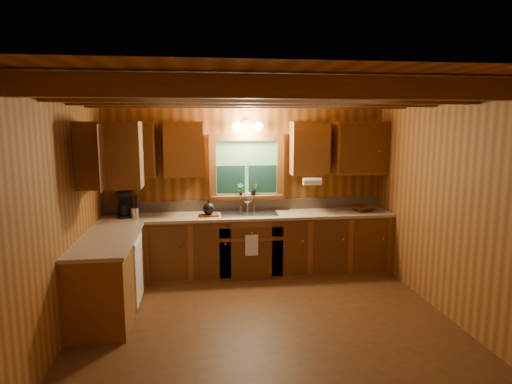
{
  "coord_description": "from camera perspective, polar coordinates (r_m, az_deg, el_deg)",
  "views": [
    {
      "loc": [
        -0.71,
        -4.59,
        2.22
      ],
      "look_at": [
        0.0,
        0.8,
        1.35
      ],
      "focal_mm": 30.59,
      "sensor_mm": 36.0,
      "label": 1
    }
  ],
  "objects": [
    {
      "name": "base_cabinets",
      "position": [
        6.14,
        -5.21,
        -7.88
      ],
      "size": [
        4.2,
        2.22,
        0.86
      ],
      "color": "brown",
      "rests_on": "ground"
    },
    {
      "name": "coffee_maker",
      "position": [
        6.43,
        -16.79,
        -1.55
      ],
      "size": [
        0.2,
        0.26,
        0.36
      ],
      "rotation": [
        0.0,
        0.0,
        0.27
      ],
      "color": "black",
      "rests_on": "countertop"
    },
    {
      "name": "potted_plant_left",
      "position": [
        6.49,
        -2.03,
        0.34
      ],
      "size": [
        0.1,
        0.07,
        0.19
      ],
      "primitive_type": "imported",
      "rotation": [
        0.0,
        0.0,
        -0.02
      ],
      "color": "#532D11",
      "rests_on": "window_sill"
    },
    {
      "name": "dishwasher_panel",
      "position": [
        5.62,
        -15.1,
        -9.81
      ],
      "size": [
        0.02,
        0.6,
        0.8
      ],
      "primitive_type": "cube",
      "color": "white",
      "rests_on": "base_cabinets"
    },
    {
      "name": "potted_plant_right",
      "position": [
        6.52,
        -0.23,
        0.36
      ],
      "size": [
        0.12,
        0.1,
        0.18
      ],
      "primitive_type": "imported",
      "rotation": [
        0.0,
        0.0,
        0.25
      ],
      "color": "#532D11",
      "rests_on": "window_sill"
    },
    {
      "name": "window",
      "position": [
        6.53,
        -1.22,
        3.02
      ],
      "size": [
        1.12,
        0.08,
        1.0
      ],
      "color": "brown",
      "rests_on": "room"
    },
    {
      "name": "wall_sconce",
      "position": [
        6.38,
        -1.12,
        8.59
      ],
      "size": [
        0.45,
        0.21,
        0.17
      ],
      "color": "black",
      "rests_on": "room"
    },
    {
      "name": "wicker_basket",
      "position": [
        6.75,
        13.73,
        -2.08
      ],
      "size": [
        0.46,
        0.46,
        0.09
      ],
      "primitive_type": "imported",
      "rotation": [
        0.0,
        0.0,
        0.37
      ],
      "color": "#48230C",
      "rests_on": "countertop"
    },
    {
      "name": "room",
      "position": [
        4.73,
        1.26,
        -2.12
      ],
      "size": [
        4.2,
        4.2,
        4.2
      ],
      "color": "#4E2C13",
      "rests_on": "ground"
    },
    {
      "name": "window_sill",
      "position": [
        6.54,
        -1.16,
        -0.59
      ],
      "size": [
        1.06,
        0.14,
        0.04
      ],
      "primitive_type": "cube",
      "color": "brown",
      "rests_on": "room"
    },
    {
      "name": "sink",
      "position": [
        6.38,
        -0.94,
        -3.25
      ],
      "size": [
        0.82,
        0.48,
        0.43
      ],
      "color": "silver",
      "rests_on": "countertop"
    },
    {
      "name": "backsplash",
      "position": [
        6.63,
        -1.22,
        -1.69
      ],
      "size": [
        4.2,
        0.02,
        0.16
      ],
      "primitive_type": "cube",
      "color": "tan",
      "rests_on": "room"
    },
    {
      "name": "countertop",
      "position": [
        6.04,
        -5.14,
        -3.77
      ],
      "size": [
        4.2,
        2.24,
        0.04
      ],
      "color": "tan",
      "rests_on": "base_cabinets"
    },
    {
      "name": "cutting_board",
      "position": [
        6.25,
        -6.2,
        -3.05
      ],
      "size": [
        0.3,
        0.24,
        0.02
      ],
      "primitive_type": "cube",
      "rotation": [
        0.0,
        0.0,
        0.23
      ],
      "color": "#532D11",
      "rests_on": "countertop"
    },
    {
      "name": "teakettle",
      "position": [
        6.23,
        -6.22,
        -2.19
      ],
      "size": [
        0.17,
        0.17,
        0.21
      ],
      "rotation": [
        0.0,
        0.0,
        0.1
      ],
      "color": "black",
      "rests_on": "cutting_board"
    },
    {
      "name": "paper_towel_roll",
      "position": [
        6.39,
        7.35,
        1.37
      ],
      "size": [
        0.27,
        0.11,
        0.11
      ],
      "primitive_type": "cylinder",
      "rotation": [
        0.0,
        1.57,
        0.0
      ],
      "color": "white",
      "rests_on": "upper_cabinets"
    },
    {
      "name": "ceiling_beams",
      "position": [
        4.65,
        1.31,
        12.42
      ],
      "size": [
        4.2,
        2.54,
        0.18
      ],
      "color": "brown",
      "rests_on": "room"
    },
    {
      "name": "upper_cabinets",
      "position": [
        6.03,
        -6.13,
        5.43
      ],
      "size": [
        4.19,
        1.77,
        0.78
      ],
      "color": "brown",
      "rests_on": "room"
    },
    {
      "name": "dish_towel",
      "position": [
        6.14,
        -0.57,
        -6.99
      ],
      "size": [
        0.18,
        0.01,
        0.3
      ],
      "primitive_type": "cube",
      "color": "white",
      "rests_on": "base_cabinets"
    },
    {
      "name": "utensil_crock",
      "position": [
        6.32,
        -15.55,
        -2.56
      ],
      "size": [
        0.11,
        0.11,
        0.32
      ],
      "rotation": [
        0.0,
        0.0,
        -0.04
      ],
      "color": "silver",
      "rests_on": "countertop"
    }
  ]
}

